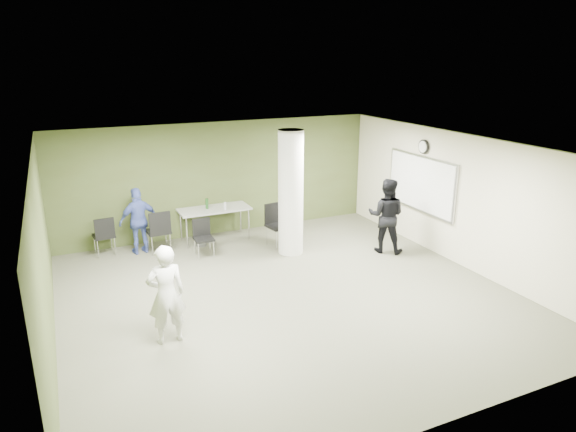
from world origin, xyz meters
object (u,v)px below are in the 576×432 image
folding_table (214,210)px  chair_back_left (104,233)px  man_black (386,216)px  man_blue (139,221)px  woman_white (166,295)px

folding_table → chair_back_left: size_ratio=1.89×
folding_table → chair_back_left: (-2.54, 0.06, -0.23)m
folding_table → man_black: man_black is taller
folding_table → man_blue: size_ratio=1.12×
woman_white → man_blue: size_ratio=1.06×
man_blue → woman_white: bearing=77.4°
woman_white → man_black: (5.35, 1.85, 0.05)m
chair_back_left → woman_white: 4.30m
chair_back_left → man_blue: man_blue is taller
folding_table → chair_back_left: 2.55m
folding_table → woman_white: (-2.03, -4.20, 0.05)m
folding_table → woman_white: 4.66m
man_black → man_blue: 5.57m
folding_table → man_blue: (-1.78, -0.10, 0.00)m
folding_table → chair_back_left: folding_table is taller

